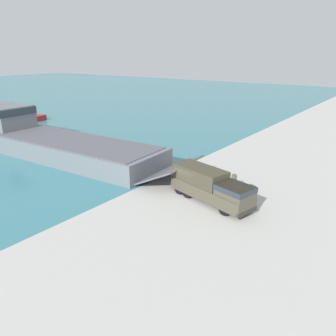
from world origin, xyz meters
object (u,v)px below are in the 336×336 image
object	(u,v)px
soldier_on_ramp	(234,180)
cargo_crate	(251,189)
landing_craft	(39,137)
military_truck	(211,186)
moored_boat_a	(26,116)

from	to	relation	value
soldier_on_ramp	cargo_crate	world-z (taller)	soldier_on_ramp
landing_craft	military_truck	bearing A→B (deg)	-94.76
military_truck	cargo_crate	world-z (taller)	military_truck
landing_craft	soldier_on_ramp	bearing A→B (deg)	-87.06
military_truck	cargo_crate	distance (m)	4.86
soldier_on_ramp	moored_boat_a	bearing A→B (deg)	-95.67
soldier_on_ramp	cargo_crate	xyz separation A→B (m)	(0.65, -1.52, -0.74)
landing_craft	soldier_on_ramp	distance (m)	27.07
military_truck	cargo_crate	xyz separation A→B (m)	(4.27, -2.01, -1.18)
landing_craft	cargo_crate	distance (m)	28.69
landing_craft	military_truck	size ratio (longest dim) A/B	4.34
military_truck	moored_boat_a	xyz separation A→B (m)	(11.69, 48.70, -0.76)
cargo_crate	military_truck	bearing A→B (deg)	154.84
cargo_crate	moored_boat_a	bearing A→B (deg)	81.68
military_truck	soldier_on_ramp	distance (m)	3.68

